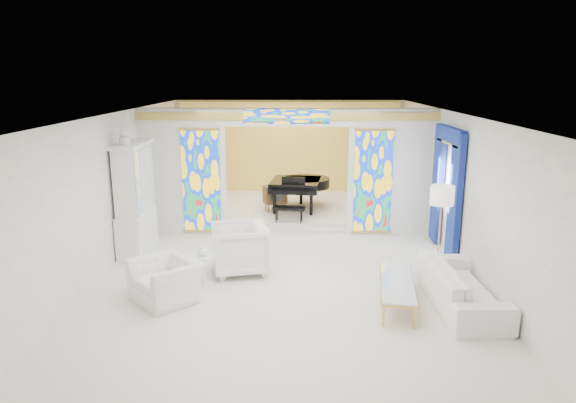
{
  "coord_description": "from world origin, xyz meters",
  "views": [
    {
      "loc": [
        0.23,
        -9.96,
        3.73
      ],
      "look_at": [
        0.06,
        0.2,
        1.23
      ],
      "focal_mm": 32.0,
      "sensor_mm": 36.0,
      "label": 1
    }
  ],
  "objects_px": {
    "grand_piano": "(300,184)",
    "tv_console": "(275,195)",
    "sofa": "(460,286)",
    "china_cabinet": "(135,199)",
    "coffee_table": "(397,283)",
    "armchair_left": "(166,280)",
    "armchair_right": "(239,249)"
  },
  "relations": [
    {
      "from": "grand_piano",
      "to": "tv_console",
      "type": "bearing_deg",
      "value": -149.47
    },
    {
      "from": "sofa",
      "to": "china_cabinet",
      "type": "bearing_deg",
      "value": 64.99
    },
    {
      "from": "sofa",
      "to": "tv_console",
      "type": "height_order",
      "value": "tv_console"
    },
    {
      "from": "china_cabinet",
      "to": "coffee_table",
      "type": "distance_m",
      "value": 5.79
    },
    {
      "from": "armchair_left",
      "to": "coffee_table",
      "type": "distance_m",
      "value": 3.9
    },
    {
      "from": "china_cabinet",
      "to": "tv_console",
      "type": "height_order",
      "value": "china_cabinet"
    },
    {
      "from": "armchair_left",
      "to": "grand_piano",
      "type": "xyz_separation_m",
      "value": [
        2.32,
        5.61,
        0.49
      ]
    },
    {
      "from": "sofa",
      "to": "tv_console",
      "type": "relative_size",
      "value": 3.45
    },
    {
      "from": "sofa",
      "to": "tv_console",
      "type": "xyz_separation_m",
      "value": [
        -3.3,
        5.44,
        0.28
      ]
    },
    {
      "from": "china_cabinet",
      "to": "tv_console",
      "type": "bearing_deg",
      "value": 44.72
    },
    {
      "from": "armchair_left",
      "to": "tv_console",
      "type": "distance_m",
      "value": 5.56
    },
    {
      "from": "armchair_right",
      "to": "sofa",
      "type": "relative_size",
      "value": 0.44
    },
    {
      "from": "sofa",
      "to": "coffee_table",
      "type": "xyz_separation_m",
      "value": [
        -1.04,
        0.03,
        0.02
      ]
    },
    {
      "from": "grand_piano",
      "to": "coffee_table",
      "type": "bearing_deg",
      "value": -67.52
    },
    {
      "from": "armchair_right",
      "to": "grand_piano",
      "type": "bearing_deg",
      "value": 151.25
    },
    {
      "from": "armchair_right",
      "to": "tv_console",
      "type": "relative_size",
      "value": 1.53
    },
    {
      "from": "china_cabinet",
      "to": "coffee_table",
      "type": "relative_size",
      "value": 1.46
    },
    {
      "from": "china_cabinet",
      "to": "armchair_right",
      "type": "bearing_deg",
      "value": -26.6
    },
    {
      "from": "armchair_right",
      "to": "grand_piano",
      "type": "xyz_separation_m",
      "value": [
        1.2,
        4.31,
        0.36
      ]
    },
    {
      "from": "coffee_table",
      "to": "armchair_right",
      "type": "bearing_deg",
      "value": 153.24
    },
    {
      "from": "coffee_table",
      "to": "grand_piano",
      "type": "bearing_deg",
      "value": 105.47
    },
    {
      "from": "grand_piano",
      "to": "armchair_right",
      "type": "bearing_deg",
      "value": -98.59
    },
    {
      "from": "coffee_table",
      "to": "grand_piano",
      "type": "height_order",
      "value": "grand_piano"
    },
    {
      "from": "tv_console",
      "to": "armchair_right",
      "type": "bearing_deg",
      "value": -116.74
    },
    {
      "from": "armchair_left",
      "to": "sofa",
      "type": "height_order",
      "value": "armchair_left"
    },
    {
      "from": "armchair_right",
      "to": "tv_console",
      "type": "bearing_deg",
      "value": 159.44
    },
    {
      "from": "sofa",
      "to": "coffee_table",
      "type": "height_order",
      "value": "sofa"
    },
    {
      "from": "grand_piano",
      "to": "sofa",
      "type": "bearing_deg",
      "value": -58.44
    },
    {
      "from": "armchair_right",
      "to": "armchair_left",
      "type": "bearing_deg",
      "value": -53.81
    },
    {
      "from": "sofa",
      "to": "coffee_table",
      "type": "distance_m",
      "value": 1.04
    },
    {
      "from": "sofa",
      "to": "coffee_table",
      "type": "bearing_deg",
      "value": 86.47
    },
    {
      "from": "china_cabinet",
      "to": "sofa",
      "type": "relative_size",
      "value": 1.15
    }
  ]
}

